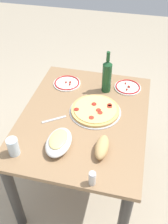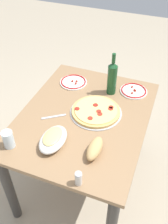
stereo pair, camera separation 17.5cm
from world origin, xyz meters
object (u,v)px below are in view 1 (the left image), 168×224
at_px(side_plate_far, 67,83).
at_px(bread_loaf, 102,147).
at_px(spice_shaker, 92,178).
at_px(baked_pasta_dish, 59,141).
at_px(wine_bottle, 107,76).
at_px(water_glass, 13,147).
at_px(dining_table, 84,129).
at_px(side_plate_near, 128,87).
at_px(pepperoni_pizza, 95,110).

bearing_deg(side_plate_far, bread_loaf, -147.35).
height_order(bread_loaf, spice_shaker, spice_shaker).
distance_m(side_plate_far, bread_loaf, 0.73).
relative_size(side_plate_far, bread_loaf, 1.15).
xyz_separation_m(baked_pasta_dish, wine_bottle, (0.63, -0.18, 0.10)).
xyz_separation_m(wine_bottle, water_glass, (-0.74, 0.42, -0.08)).
bearing_deg(wine_bottle, dining_table, 162.78).
xyz_separation_m(dining_table, side_plate_near, (0.39, -0.26, 0.15)).
relative_size(baked_pasta_dish, side_plate_near, 1.16).
xyz_separation_m(baked_pasta_dish, spice_shaker, (-0.21, -0.25, 0.00)).
xyz_separation_m(water_glass, spice_shaker, (-0.09, -0.49, -0.01)).
relative_size(baked_pasta_dish, bread_loaf, 1.28).
bearing_deg(baked_pasta_dish, water_glass, 115.41).
bearing_deg(dining_table, baked_pasta_dish, 164.83).
height_order(dining_table, side_plate_far, side_plate_far).
bearing_deg(wine_bottle, baked_pasta_dish, 163.78).
distance_m(baked_pasta_dish, spice_shaker, 0.33).
bearing_deg(side_plate_far, baked_pasta_dish, -168.02).
bearing_deg(side_plate_near, baked_pasta_dish, 153.81).
xyz_separation_m(dining_table, side_plate_far, (0.33, 0.22, 0.15)).
bearing_deg(wine_bottle, side_plate_near, -66.23).
distance_m(wine_bottle, bread_loaf, 0.62).
relative_size(wine_bottle, water_glass, 2.87).
distance_m(baked_pasta_dish, side_plate_far, 0.65).
relative_size(wine_bottle, side_plate_near, 1.59).
relative_size(side_plate_near, bread_loaf, 1.10).
bearing_deg(spice_shaker, water_glass, 79.13).
bearing_deg(water_glass, baked_pasta_dish, -64.59).
height_order(pepperoni_pizza, water_glass, water_glass).
xyz_separation_m(side_plate_near, bread_loaf, (-0.68, 0.08, 0.03)).
xyz_separation_m(pepperoni_pizza, side_plate_near, (0.34, -0.19, -0.01)).
bearing_deg(bread_loaf, side_plate_far, 32.65).
bearing_deg(spice_shaker, bread_loaf, -2.47).
height_order(wine_bottle, side_plate_far, wine_bottle).
distance_m(water_glass, side_plate_near, 1.00).
bearing_deg(dining_table, spice_shaker, -162.01).
xyz_separation_m(bread_loaf, spice_shaker, (-0.23, 0.01, 0.01)).
relative_size(dining_table, water_glass, 9.66).
distance_m(baked_pasta_dish, side_plate_near, 0.78).
distance_m(wine_bottle, side_plate_far, 0.34).
relative_size(dining_table, bread_loaf, 5.93).
bearing_deg(side_plate_near, water_glass, 144.33).
distance_m(dining_table, side_plate_near, 0.49).
bearing_deg(bread_loaf, side_plate_near, -6.95).
xyz_separation_m(dining_table, baked_pasta_dish, (-0.31, 0.08, 0.18)).
distance_m(side_plate_far, spice_shaker, 0.93).
xyz_separation_m(baked_pasta_dish, side_plate_near, (0.70, -0.34, -0.03)).
bearing_deg(wine_bottle, pepperoni_pizza, 173.38).
height_order(pepperoni_pizza, baked_pasta_dish, baked_pasta_dish).
distance_m(baked_pasta_dish, water_glass, 0.27).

